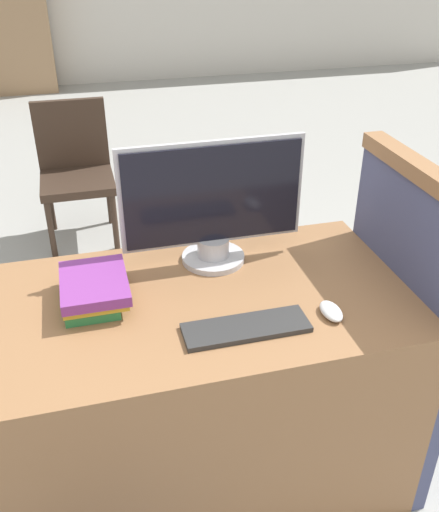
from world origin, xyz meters
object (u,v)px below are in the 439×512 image
(monitor, at_px, (213,205))
(mouse, at_px, (331,311))
(keyboard, at_px, (246,328))
(book_stack, at_px, (93,289))
(far_chair, at_px, (75,166))

(monitor, distance_m, mouse, 0.51)
(keyboard, bearing_deg, mouse, 0.85)
(keyboard, height_order, book_stack, book_stack)
(monitor, height_order, far_chair, monitor)
(book_stack, bearing_deg, mouse, -20.12)
(monitor, distance_m, keyboard, 0.45)
(mouse, height_order, book_stack, book_stack)
(monitor, bearing_deg, keyboard, -90.69)
(mouse, bearing_deg, far_chair, 107.27)
(keyboard, bearing_deg, book_stack, 148.53)
(monitor, xyz_separation_m, far_chair, (-0.43, 1.81, -0.51))
(monitor, xyz_separation_m, book_stack, (-0.41, -0.15, -0.16))
(monitor, height_order, book_stack, monitor)
(mouse, bearing_deg, keyboard, -179.15)
(monitor, height_order, keyboard, monitor)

